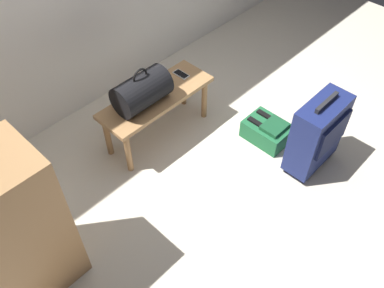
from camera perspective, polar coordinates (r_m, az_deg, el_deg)
ground_plane at (r=3.37m, az=6.51°, el=-3.70°), size 6.60×6.60×0.00m
bench at (r=3.39m, az=-4.92°, el=5.85°), size 1.00×0.36×0.44m
duffel_bag_black at (r=3.19m, az=-6.99°, el=7.35°), size 0.44×0.26×0.34m
cell_phone at (r=3.54m, az=-1.54°, el=9.69°), size 0.07×0.14×0.01m
suitcase_upright_navy at (r=3.28m, az=17.05°, el=1.40°), size 0.48×0.25×0.69m
backpack_green at (r=3.58m, az=10.45°, el=1.82°), size 0.28×0.38×0.21m
side_cabinet at (r=2.60m, az=-23.78°, el=-11.11°), size 0.56×0.44×1.10m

